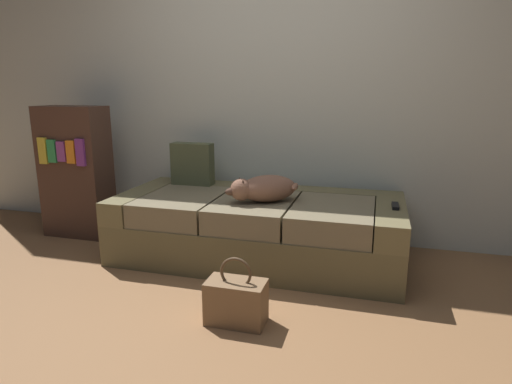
% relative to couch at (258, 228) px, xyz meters
% --- Properties ---
extents(ground_plane, '(10.00, 10.00, 0.00)m').
position_rel_couch_xyz_m(ground_plane, '(0.00, -1.15, -0.23)').
color(ground_plane, '#92653F').
extents(back_wall, '(6.40, 0.10, 2.80)m').
position_rel_couch_xyz_m(back_wall, '(0.00, 0.60, 1.17)').
color(back_wall, silver).
rests_on(back_wall, ground).
extents(couch, '(2.07, 0.95, 0.47)m').
position_rel_couch_xyz_m(couch, '(0.00, 0.00, 0.00)').
color(couch, brown).
rests_on(couch, ground).
extents(dog_tan, '(0.51, 0.42, 0.19)m').
position_rel_couch_xyz_m(dog_tan, '(0.07, -0.12, 0.33)').
color(dog_tan, '#8D5E48').
rests_on(dog_tan, couch).
extents(tv_remote, '(0.05, 0.15, 0.02)m').
position_rel_couch_xyz_m(tv_remote, '(0.96, -0.02, 0.25)').
color(tv_remote, black).
rests_on(tv_remote, couch).
extents(throw_pillow, '(0.34, 0.12, 0.34)m').
position_rel_couch_xyz_m(throw_pillow, '(-0.63, 0.27, 0.41)').
color(throw_pillow, '#515739').
rests_on(throw_pillow, couch).
extents(handbag, '(0.32, 0.18, 0.38)m').
position_rel_couch_xyz_m(handbag, '(0.14, -0.93, -0.11)').
color(handbag, olive).
rests_on(handbag, ground).
extents(bookshelf, '(0.56, 0.30, 1.10)m').
position_rel_couch_xyz_m(bookshelf, '(-1.63, 0.11, 0.32)').
color(bookshelf, '#4C3125').
rests_on(bookshelf, ground).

